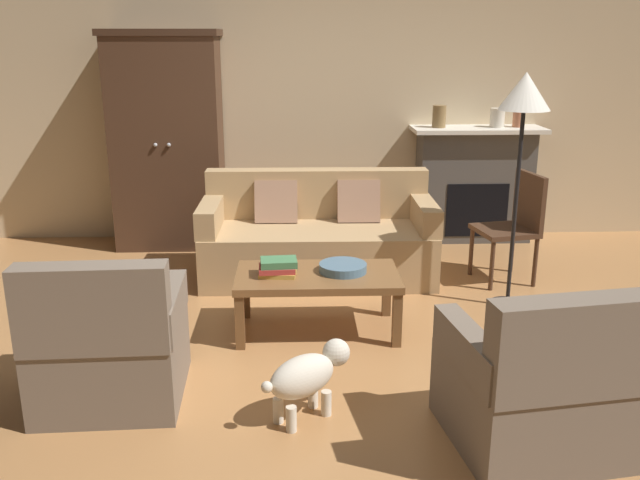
% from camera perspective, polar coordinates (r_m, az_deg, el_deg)
% --- Properties ---
extents(ground_plane, '(9.60, 9.60, 0.00)m').
position_cam_1_polar(ground_plane, '(4.63, 0.60, -8.25)').
color(ground_plane, '#B27A47').
extents(back_wall, '(7.20, 0.10, 2.80)m').
position_cam_1_polar(back_wall, '(6.76, -0.39, 12.03)').
color(back_wall, beige).
rests_on(back_wall, ground).
extents(fireplace, '(1.26, 0.48, 1.12)m').
position_cam_1_polar(fireplace, '(6.86, 12.79, 4.67)').
color(fireplace, '#4C4947').
rests_on(fireplace, ground).
extents(armoire, '(1.06, 0.57, 2.02)m').
position_cam_1_polar(armoire, '(6.59, -12.68, 8.11)').
color(armoire, '#472D1E').
rests_on(armoire, ground).
extents(couch, '(1.93, 0.87, 0.86)m').
position_cam_1_polar(couch, '(5.70, -0.19, 0.06)').
color(couch, tan).
rests_on(couch, ground).
extents(coffee_table, '(1.10, 0.60, 0.42)m').
position_cam_1_polar(coffee_table, '(4.60, -0.22, -3.46)').
color(coffee_table, brown).
rests_on(coffee_table, ground).
extents(fruit_bowl, '(0.32, 0.32, 0.06)m').
position_cam_1_polar(fruit_bowl, '(4.61, 1.94, -2.33)').
color(fruit_bowl, slate).
rests_on(fruit_bowl, coffee_table).
extents(book_stack, '(0.26, 0.19, 0.11)m').
position_cam_1_polar(book_stack, '(4.53, -3.56, -2.31)').
color(book_stack, gold).
rests_on(book_stack, coffee_table).
extents(mantel_vase_bronze, '(0.13, 0.13, 0.21)m').
position_cam_1_polar(mantel_vase_bronze, '(6.65, 9.98, 10.19)').
color(mantel_vase_bronze, olive).
rests_on(mantel_vase_bronze, fireplace).
extents(mantel_vase_cream, '(0.14, 0.14, 0.18)m').
position_cam_1_polar(mantel_vase_cream, '(6.79, 14.67, 9.91)').
color(mantel_vase_cream, beige).
rests_on(mantel_vase_cream, fireplace).
extents(mantel_vase_terracotta, '(0.10, 0.10, 0.22)m').
position_cam_1_polar(mantel_vase_terracotta, '(6.85, 16.30, 9.99)').
color(mantel_vase_terracotta, '#A86042').
rests_on(mantel_vase_terracotta, fireplace).
extents(armchair_near_left, '(0.81, 0.80, 0.88)m').
position_cam_1_polar(armchair_near_left, '(3.94, -17.25, -8.61)').
color(armchair_near_left, '#756656').
rests_on(armchair_near_left, ground).
extents(armchair_near_right, '(0.88, 0.88, 0.88)m').
position_cam_1_polar(armchair_near_right, '(3.53, 17.70, -11.75)').
color(armchair_near_right, '#756656').
rests_on(armchair_near_right, ground).
extents(side_chair_wooden, '(0.51, 0.51, 0.90)m').
position_cam_1_polar(side_chair_wooden, '(5.77, 16.08, 1.59)').
color(side_chair_wooden, '#472D1E').
rests_on(side_chair_wooden, ground).
extents(floor_lamp, '(0.36, 0.36, 1.72)m').
position_cam_1_polar(floor_lamp, '(5.00, 16.76, 10.74)').
color(floor_lamp, black).
rests_on(floor_lamp, ground).
extents(dog, '(0.48, 0.43, 0.39)m').
position_cam_1_polar(dog, '(3.64, -1.09, -11.27)').
color(dog, beige).
rests_on(dog, ground).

